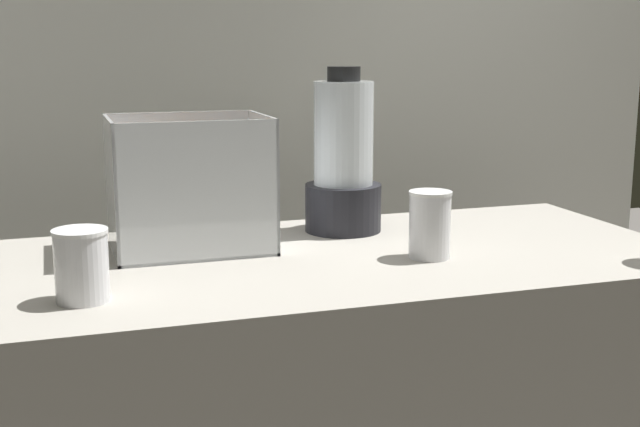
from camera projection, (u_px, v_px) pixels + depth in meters
back_wall_unit at (229, 53)px, 2.21m from camera, size 2.60×0.24×2.50m
carrot_display_bin at (192, 208)px, 1.60m from camera, size 0.30×0.22×0.26m
blender_pitcher at (343, 165)px, 1.75m from camera, size 0.16×0.16×0.35m
juice_cup_orange_far_left at (82, 271)px, 1.28m from camera, size 0.09×0.09×0.11m
juice_cup_carrot_left at (430, 229)px, 1.54m from camera, size 0.08×0.08×0.13m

